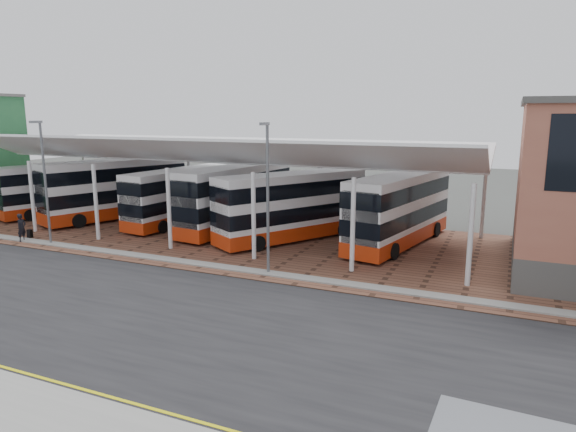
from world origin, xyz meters
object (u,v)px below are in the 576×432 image
object	(u,v)px
bus_1	(115,190)
bus_3	(235,198)
pedestrian	(22,228)
bus_5	(399,210)
bus_0	(63,189)
bus_2	(180,197)
bus_4	(292,207)

from	to	relation	value
bus_1	bus_3	world-z (taller)	bus_1
pedestrian	bus_5	bearing A→B (deg)	-77.56
bus_0	bus_3	size ratio (longest dim) A/B	0.91
bus_0	bus_2	bearing A→B (deg)	22.92
bus_3	pedestrian	xyz separation A→B (m)	(-11.26, -9.11, -1.39)
bus_5	bus_1	bearing A→B (deg)	-166.62
bus_1	bus_3	distance (m)	10.89
bus_0	bus_3	distance (m)	16.49
bus_4	pedestrian	distance (m)	18.20
bus_3	bus_4	world-z (taller)	bus_3
bus_1	bus_5	distance (m)	22.98
bus_1	bus_4	distance (m)	16.05
bus_5	pedestrian	bearing A→B (deg)	-146.60
bus_5	bus_3	bearing A→B (deg)	-167.37
bus_2	bus_3	xyz separation A→B (m)	(4.90, -0.02, 0.22)
bus_3	pedestrian	distance (m)	14.55
bus_1	bus_3	size ratio (longest dim) A/B	1.02
bus_4	pedestrian	xyz separation A→B (m)	(-16.41, -7.74, -1.32)
bus_1	bus_4	xyz separation A→B (m)	(16.03, -0.88, -0.12)
bus_4	bus_5	world-z (taller)	bus_5
bus_3	bus_5	bearing A→B (deg)	7.88
bus_5	bus_2	bearing A→B (deg)	-167.73
bus_5	pedestrian	xyz separation A→B (m)	(-23.35, -9.32, -1.36)
bus_0	bus_4	size ratio (longest dim) A/B	0.98
bus_4	bus_5	xyz separation A→B (m)	(6.94, 1.58, 0.04)
bus_2	bus_5	size ratio (longest dim) A/B	0.91
bus_2	bus_4	size ratio (longest dim) A/B	0.97
pedestrian	bus_0	bearing A→B (deg)	22.30
bus_2	bus_4	distance (m)	10.14
bus_0	bus_4	bearing A→B (deg)	17.75
bus_2	pedestrian	xyz separation A→B (m)	(-6.37, -9.13, -1.17)
bus_5	pedestrian	size ratio (longest dim) A/B	6.11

